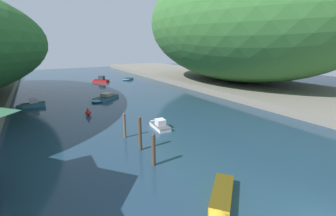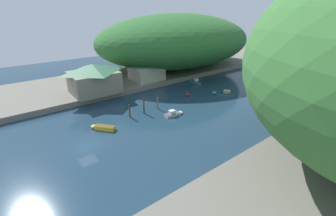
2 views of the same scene
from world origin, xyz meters
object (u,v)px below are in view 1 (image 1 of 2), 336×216
boat_mid_channel (221,200)px  boat_navy_launch (30,105)px  boat_yellow_tender (159,125)px  boat_small_dinghy (100,80)px  boat_red_skiff (127,79)px  channel_buoy_near (88,112)px  boat_moored_right (104,98)px

boat_mid_channel → boat_navy_launch: (-9.48, 30.23, 0.07)m
boat_navy_launch → boat_yellow_tender: boat_navy_launch is taller
boat_mid_channel → boat_small_dinghy: 49.41m
boat_navy_launch → boat_red_skiff: boat_navy_launch is taller
channel_buoy_near → boat_navy_launch: bearing=127.6°
boat_yellow_tender → boat_navy_launch: bearing=131.0°
boat_red_skiff → channel_buoy_near: 31.34m
channel_buoy_near → boat_mid_channel: bearing=-82.3°
boat_mid_channel → channel_buoy_near: size_ratio=3.74×
boat_mid_channel → channel_buoy_near: (-2.94, 21.73, 0.08)m
boat_red_skiff → boat_mid_channel: bearing=122.2°
boat_moored_right → boat_small_dinghy: (4.27, 19.57, 0.17)m
boat_yellow_tender → boat_red_skiff: 37.07m
boat_moored_right → channel_buoy_near: (-4.20, -7.80, 0.10)m
boat_moored_right → channel_buoy_near: 8.86m
boat_navy_launch → boat_yellow_tender: size_ratio=0.99×
boat_small_dinghy → boat_yellow_tender: bearing=-135.2°
boat_mid_channel → boat_moored_right: (1.26, 29.53, -0.03)m
channel_buoy_near → boat_small_dinghy: bearing=72.8°
boat_yellow_tender → channel_buoy_near: boat_yellow_tender is taller
boat_yellow_tender → boat_red_skiff: bearing=79.8°
boat_mid_channel → boat_red_skiff: boat_mid_channel is taller
boat_navy_launch → boat_yellow_tender: (12.46, -17.11, -0.08)m
boat_red_skiff → channel_buoy_near: channel_buoy_near is taller
boat_navy_launch → boat_small_dinghy: boat_small_dinghy is taller
boat_moored_right → boat_mid_channel: bearing=140.8°
boat_mid_channel → boat_yellow_tender: boat_yellow_tender is taller
boat_navy_launch → boat_small_dinghy: (15.00, 18.87, 0.07)m
boat_small_dinghy → boat_mid_channel: bearing=-137.5°
boat_mid_channel → boat_small_dinghy: (5.53, 49.10, 0.14)m
boat_yellow_tender → boat_red_skiff: boat_yellow_tender is taller
boat_yellow_tender → boat_red_skiff: size_ratio=1.06×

